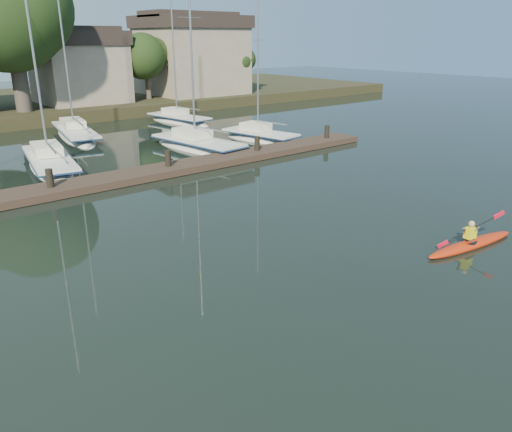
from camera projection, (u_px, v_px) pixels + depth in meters
ground at (329, 289)px, 14.07m from camera, size 160.00×160.00×0.00m
kayak at (471, 243)px, 16.82m from camera, size 4.27×1.17×1.35m
dock at (114, 179)px, 24.14m from camera, size 34.00×2.00×1.80m
sailboat_2 at (51, 171)px, 27.23m from camera, size 3.66×9.22×14.88m
sailboat_3 at (198, 152)px, 31.60m from camera, size 3.18×8.57×13.48m
sailboat_4 at (260, 143)px, 34.39m from camera, size 3.17×6.94×11.37m
sailboat_6 at (76, 140)px, 35.39m from camera, size 3.83×10.07×15.67m
sailboat_7 at (179, 124)px, 41.46m from camera, size 3.07×7.66×12.02m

